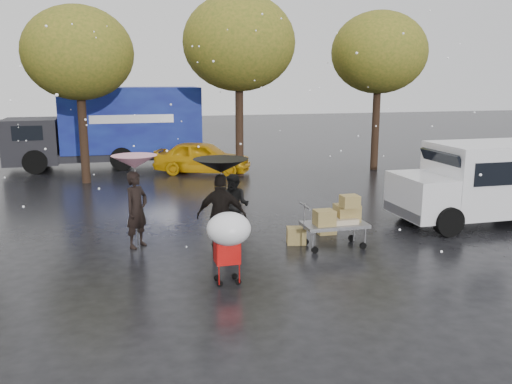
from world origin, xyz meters
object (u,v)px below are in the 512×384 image
object	(u,v)px
person_pink	(137,210)
white_van	(488,181)
blue_truck	(112,127)
yellow_taxi	(203,157)
person_black	(222,216)
shopping_cart	(228,233)
vendor_cart	(338,217)

from	to	relation	value
person_pink	white_van	size ratio (longest dim) A/B	0.37
person_pink	blue_truck	xyz separation A→B (m)	(-0.49, 12.32, 0.85)
person_pink	white_van	distance (m)	9.44
blue_truck	yellow_taxi	bearing A→B (deg)	-38.15
person_black	shopping_cart	world-z (taller)	person_black
shopping_cart	blue_truck	distance (m)	15.43
shopping_cart	yellow_taxi	size ratio (longest dim) A/B	0.37
person_black	vendor_cart	world-z (taller)	person_black
white_van	shopping_cart	bearing A→B (deg)	-160.31
vendor_cart	white_van	world-z (taller)	white_van
vendor_cart	blue_truck	size ratio (longest dim) A/B	0.18
shopping_cart	vendor_cart	bearing A→B (deg)	30.29
person_pink	blue_truck	distance (m)	12.36
person_black	shopping_cart	size ratio (longest dim) A/B	1.29
white_van	yellow_taxi	world-z (taller)	white_van
person_black	vendor_cart	bearing A→B (deg)	-159.22
person_pink	shopping_cart	world-z (taller)	person_pink
blue_truck	person_black	bearing A→B (deg)	-80.51
vendor_cart	yellow_taxi	xyz separation A→B (m)	(-1.48, 10.72, -0.05)
vendor_cart	yellow_taxi	size ratio (longest dim) A/B	0.38
person_pink	yellow_taxi	distance (m)	10.00
blue_truck	vendor_cart	bearing A→B (deg)	-69.50
person_pink	yellow_taxi	size ratio (longest dim) A/B	0.45
person_black	blue_truck	xyz separation A→B (m)	(-2.27, 13.57, 0.81)
vendor_cart	person_pink	bearing A→B (deg)	165.22
shopping_cart	yellow_taxi	bearing A→B (deg)	83.12
shopping_cart	white_van	bearing A→B (deg)	19.69
yellow_taxi	shopping_cart	bearing A→B (deg)	-163.56
person_pink	shopping_cart	size ratio (longest dim) A/B	1.23
person_pink	person_black	distance (m)	2.17
white_van	yellow_taxi	distance (m)	11.57
person_pink	vendor_cart	world-z (taller)	person_pink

